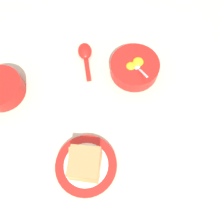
{
  "coord_description": "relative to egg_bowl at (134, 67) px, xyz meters",
  "views": [
    {
      "loc": [
        -0.1,
        -0.33,
        0.71
      ],
      "look_at": [
        0.05,
        -0.1,
        0.02
      ],
      "focal_mm": 35.0,
      "sensor_mm": 36.0,
      "label": 1
    }
  ],
  "objects": [
    {
      "name": "soup_spoon",
      "position": [
        -0.12,
        0.16,
        -0.01
      ],
      "size": [
        0.1,
        0.16,
        0.03
      ],
      "color": "red",
      "rests_on": "ground_plane"
    },
    {
      "name": "toast_plate",
      "position": [
        -0.33,
        -0.21,
        -0.02
      ],
      "size": [
        0.19,
        0.19,
        0.02
      ],
      "color": "red",
      "rests_on": "ground_plane"
    },
    {
      "name": "egg_bowl",
      "position": [
        0.0,
        0.0,
        0.0
      ],
      "size": [
        0.18,
        0.18,
        0.08
      ],
      "color": "red",
      "rests_on": "ground_plane"
    },
    {
      "name": "ground_plane",
      "position": [
        -0.21,
        -0.0,
        -0.03
      ],
      "size": [
        3.0,
        3.0,
        0.0
      ],
      "primitive_type": "plane",
      "color": "beige"
    },
    {
      "name": "toast_sandwich",
      "position": [
        -0.33,
        -0.21,
        0.01
      ],
      "size": [
        0.13,
        0.14,
        0.05
      ],
      "color": "tan",
      "rests_on": "toast_plate"
    },
    {
      "name": "congee_bowl",
      "position": [
        -0.45,
        0.18,
        0.0
      ],
      "size": [
        0.16,
        0.16,
        0.05
      ],
      "color": "red",
      "rests_on": "ground_plane"
    }
  ]
}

